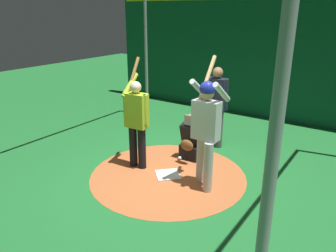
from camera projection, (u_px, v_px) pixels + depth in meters
ground_plane at (168, 175)px, 5.98m from camera, size 25.38×25.38×0.00m
dirt_circle at (168, 175)px, 5.97m from camera, size 2.81×2.81×0.01m
home_plate at (168, 174)px, 5.97m from camera, size 0.59×0.59×0.01m
batter at (206, 124)px, 5.26m from camera, size 0.68×0.49×2.15m
catcher at (192, 141)px, 6.54m from camera, size 0.58×0.40×0.95m
umpire at (216, 103)px, 6.93m from camera, size 0.22×0.49×1.74m
visitor at (137, 119)px, 6.00m from camera, size 0.55×0.51×2.03m
back_wall at (261, 55)px, 8.82m from camera, size 0.22×9.38×3.35m
cage_frame at (168, 45)px, 5.20m from camera, size 5.41×5.19×3.40m
baseball_0 at (180, 158)px, 6.56m from camera, size 0.07×0.07×0.07m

